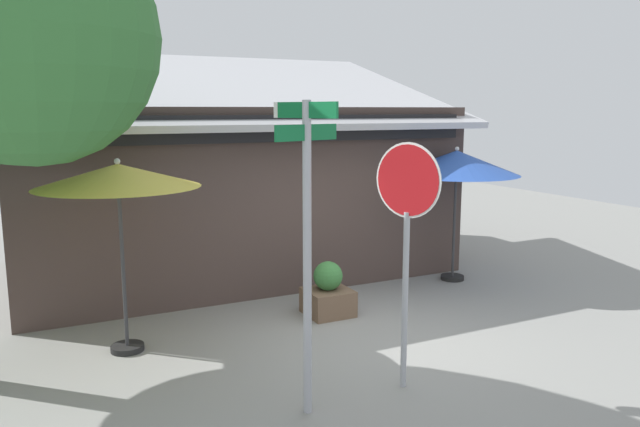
{
  "coord_description": "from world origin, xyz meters",
  "views": [
    {
      "loc": [
        -4.36,
        -7.24,
        3.2
      ],
      "look_at": [
        -0.17,
        1.2,
        1.6
      ],
      "focal_mm": 34.36,
      "sensor_mm": 36.0,
      "label": 1
    }
  ],
  "objects_px": {
    "stop_sign": "(407,217)",
    "patio_umbrella_royal_blue_center": "(456,163)",
    "street_sign_post": "(307,230)",
    "sidewalk_planter": "(328,293)",
    "patio_umbrella_mustard_left": "(118,178)"
  },
  "relations": [
    {
      "from": "stop_sign",
      "to": "patio_umbrella_royal_blue_center",
      "type": "bearing_deg",
      "value": 44.82
    },
    {
      "from": "patio_umbrella_royal_blue_center",
      "to": "sidewalk_planter",
      "type": "height_order",
      "value": "patio_umbrella_royal_blue_center"
    },
    {
      "from": "street_sign_post",
      "to": "sidewalk_planter",
      "type": "distance_m",
      "value": 3.57
    },
    {
      "from": "sidewalk_planter",
      "to": "street_sign_post",
      "type": "bearing_deg",
      "value": -121.1
    },
    {
      "from": "street_sign_post",
      "to": "sidewalk_planter",
      "type": "height_order",
      "value": "street_sign_post"
    },
    {
      "from": "street_sign_post",
      "to": "stop_sign",
      "type": "bearing_deg",
      "value": 2.51
    },
    {
      "from": "patio_umbrella_royal_blue_center",
      "to": "sidewalk_planter",
      "type": "relative_size",
      "value": 2.94
    },
    {
      "from": "street_sign_post",
      "to": "patio_umbrella_royal_blue_center",
      "type": "height_order",
      "value": "street_sign_post"
    },
    {
      "from": "street_sign_post",
      "to": "patio_umbrella_royal_blue_center",
      "type": "distance_m",
      "value": 5.83
    },
    {
      "from": "stop_sign",
      "to": "patio_umbrella_mustard_left",
      "type": "height_order",
      "value": "stop_sign"
    },
    {
      "from": "stop_sign",
      "to": "sidewalk_planter",
      "type": "height_order",
      "value": "stop_sign"
    },
    {
      "from": "patio_umbrella_mustard_left",
      "to": "sidewalk_planter",
      "type": "xyz_separation_m",
      "value": [
        3.09,
        0.12,
        -1.99
      ]
    },
    {
      "from": "patio_umbrella_mustard_left",
      "to": "patio_umbrella_royal_blue_center",
      "type": "height_order",
      "value": "patio_umbrella_mustard_left"
    },
    {
      "from": "patio_umbrella_royal_blue_center",
      "to": "patio_umbrella_mustard_left",
      "type": "bearing_deg",
      "value": -172.07
    },
    {
      "from": "patio_umbrella_royal_blue_center",
      "to": "sidewalk_planter",
      "type": "xyz_separation_m",
      "value": [
        -3.05,
        -0.74,
        -1.87
      ]
    }
  ]
}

